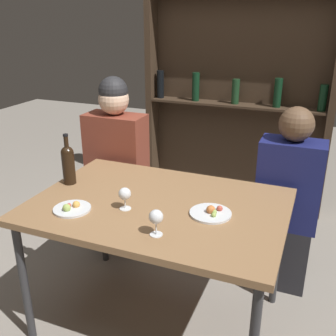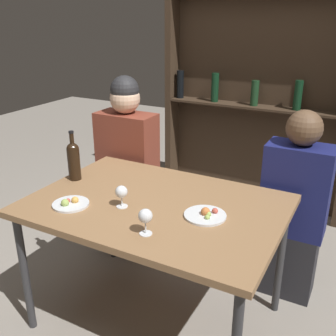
# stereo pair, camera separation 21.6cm
# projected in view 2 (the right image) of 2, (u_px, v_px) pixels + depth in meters

# --- Properties ---
(ground_plane) EXTENTS (10.00, 10.00, 0.00)m
(ground_plane) POSITION_uv_depth(u_px,v_px,m) (157.00, 317.00, 2.39)
(ground_plane) COLOR gray
(dining_table) EXTENTS (1.34, 0.94, 0.78)m
(dining_table) POSITION_uv_depth(u_px,v_px,m) (156.00, 213.00, 2.12)
(dining_table) COLOR olive
(dining_table) RESTS_ON ground_plane
(wine_rack_wall) EXTENTS (1.69, 0.21, 2.16)m
(wine_rack_wall) POSITION_uv_depth(u_px,v_px,m) (257.00, 89.00, 3.46)
(wine_rack_wall) COLOR #38281C
(wine_rack_wall) RESTS_ON ground_plane
(wine_bottle) EXTENTS (0.07, 0.07, 0.30)m
(wine_bottle) POSITION_uv_depth(u_px,v_px,m) (74.00, 159.00, 2.35)
(wine_bottle) COLOR black
(wine_bottle) RESTS_ON dining_table
(wine_glass_0) EXTENTS (0.07, 0.07, 0.12)m
(wine_glass_0) POSITION_uv_depth(u_px,v_px,m) (121.00, 192.00, 2.03)
(wine_glass_0) COLOR silver
(wine_glass_0) RESTS_ON dining_table
(wine_glass_1) EXTENTS (0.07, 0.07, 0.13)m
(wine_glass_1) POSITION_uv_depth(u_px,v_px,m) (145.00, 217.00, 1.77)
(wine_glass_1) COLOR silver
(wine_glass_1) RESTS_ON dining_table
(food_plate_0) EXTENTS (0.21, 0.21, 0.05)m
(food_plate_0) POSITION_uv_depth(u_px,v_px,m) (206.00, 215.00, 1.95)
(food_plate_0) COLOR silver
(food_plate_0) RESTS_ON dining_table
(food_plate_1) EXTENTS (0.19, 0.19, 0.05)m
(food_plate_1) POSITION_uv_depth(u_px,v_px,m) (70.00, 203.00, 2.07)
(food_plate_1) COLOR silver
(food_plate_1) RESTS_ON dining_table
(seated_person_left) EXTENTS (0.43, 0.22, 1.33)m
(seated_person_left) POSITION_uv_depth(u_px,v_px,m) (128.00, 168.00, 2.93)
(seated_person_left) COLOR #26262B
(seated_person_left) RESTS_ON ground_plane
(seated_person_right) EXTENTS (0.39, 0.22, 1.22)m
(seated_person_right) POSITION_uv_depth(u_px,v_px,m) (293.00, 212.00, 2.42)
(seated_person_right) COLOR #26262B
(seated_person_right) RESTS_ON ground_plane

